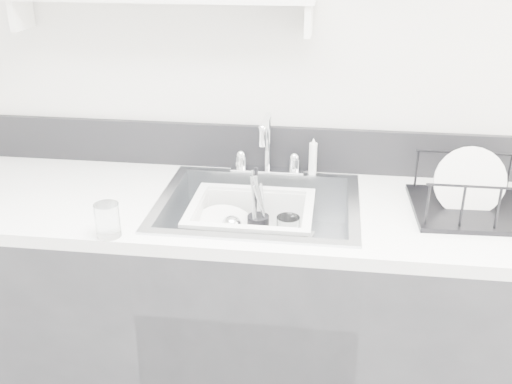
# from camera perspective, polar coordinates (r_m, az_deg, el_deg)

# --- Properties ---
(counter_run) EXTENTS (3.20, 0.62, 0.92)m
(counter_run) POSITION_cam_1_polar(r_m,az_deg,el_deg) (2.14, 0.18, -12.25)
(counter_run) COLOR #29292C
(counter_run) RESTS_ON ground
(backsplash) EXTENTS (3.20, 0.02, 0.16)m
(backsplash) POSITION_cam_1_polar(r_m,az_deg,el_deg) (2.15, 1.24, 4.22)
(backsplash) COLOR black
(backsplash) RESTS_ON counter_run
(sink) EXTENTS (0.64, 0.52, 0.20)m
(sink) POSITION_cam_1_polar(r_m,az_deg,el_deg) (1.95, 0.20, -3.44)
(sink) COLOR silver
(sink) RESTS_ON counter_run
(faucet) EXTENTS (0.26, 0.18, 0.23)m
(faucet) POSITION_cam_1_polar(r_m,az_deg,el_deg) (2.11, 1.07, 3.24)
(faucet) COLOR silver
(faucet) RESTS_ON counter_run
(side_sprayer) EXTENTS (0.03, 0.03, 0.14)m
(side_sprayer) POSITION_cam_1_polar(r_m,az_deg,el_deg) (2.10, 5.44, 3.36)
(side_sprayer) COLOR white
(side_sprayer) RESTS_ON counter_run
(wall_shelf) EXTENTS (1.00, 0.16, 0.12)m
(wall_shelf) POSITION_cam_1_polar(r_m,az_deg,el_deg) (2.04, -9.16, 17.63)
(wall_shelf) COLOR silver
(wall_shelf) RESTS_ON room_shell
(wash_tub) EXTENTS (0.44, 0.38, 0.15)m
(wash_tub) POSITION_cam_1_polar(r_m,az_deg,el_deg) (1.96, -0.46, -3.36)
(wash_tub) COLOR white
(wash_tub) RESTS_ON sink
(plate_stack) EXTENTS (0.25, 0.25, 0.10)m
(plate_stack) POSITION_cam_1_polar(r_m,az_deg,el_deg) (1.98, -2.71, -4.25)
(plate_stack) COLOR white
(plate_stack) RESTS_ON wash_tub
(utensil_cup) EXTENTS (0.07, 0.07, 0.24)m
(utensil_cup) POSITION_cam_1_polar(r_m,az_deg,el_deg) (1.98, 0.19, -3.23)
(utensil_cup) COLOR black
(utensil_cup) RESTS_ON wash_tub
(ladle) EXTENTS (0.27, 0.23, 0.08)m
(ladle) POSITION_cam_1_polar(r_m,az_deg,el_deg) (1.95, -0.92, -4.29)
(ladle) COLOR silver
(ladle) RESTS_ON wash_tub
(tumbler_in_tub) EXTENTS (0.10, 0.10, 0.11)m
(tumbler_in_tub) POSITION_cam_1_polar(r_m,az_deg,el_deg) (1.94, 3.05, -3.85)
(tumbler_in_tub) COLOR white
(tumbler_in_tub) RESTS_ON wash_tub
(tumbler_counter) EXTENTS (0.09, 0.09, 0.10)m
(tumbler_counter) POSITION_cam_1_polar(r_m,az_deg,el_deg) (1.74, -13.95, -2.61)
(tumbler_counter) COLOR white
(tumbler_counter) RESTS_ON counter_run
(dish_rack) EXTENTS (0.45, 0.34, 0.15)m
(dish_rack) POSITION_cam_1_polar(r_m,az_deg,el_deg) (1.95, 21.16, 0.24)
(dish_rack) COLOR black
(dish_rack) RESTS_ON counter_run
(bowl_small) EXTENTS (0.15, 0.15, 0.04)m
(bowl_small) POSITION_cam_1_polar(r_m,az_deg,el_deg) (1.90, 2.56, -5.73)
(bowl_small) COLOR white
(bowl_small) RESTS_ON wash_tub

